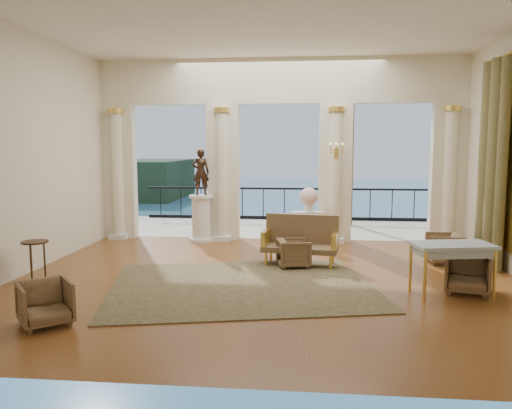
# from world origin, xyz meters

# --- Properties ---
(floor) EXTENTS (9.00, 9.00, 0.00)m
(floor) POSITION_xyz_m (0.00, 0.00, 0.00)
(floor) COLOR #47270C
(floor) RESTS_ON ground
(room_walls) EXTENTS (9.00, 9.00, 9.00)m
(room_walls) POSITION_xyz_m (0.00, -1.12, 2.88)
(room_walls) COLOR #EEE5C7
(room_walls) RESTS_ON ground
(arcade) EXTENTS (9.00, 0.56, 4.50)m
(arcade) POSITION_xyz_m (-0.00, 3.82, 2.58)
(arcade) COLOR #F2E9C4
(arcade) RESTS_ON ground
(terrace) EXTENTS (10.00, 3.60, 0.10)m
(terrace) POSITION_xyz_m (0.00, 5.80, -0.05)
(terrace) COLOR #ACA38F
(terrace) RESTS_ON ground
(balustrade) EXTENTS (9.00, 0.06, 1.03)m
(balustrade) POSITION_xyz_m (0.00, 7.40, 0.41)
(balustrade) COLOR black
(balustrade) RESTS_ON terrace
(palm_tree) EXTENTS (2.00, 2.00, 4.50)m
(palm_tree) POSITION_xyz_m (2.00, 6.60, 4.09)
(palm_tree) COLOR #4C3823
(palm_tree) RESTS_ON terrace
(headland) EXTENTS (22.00, 18.00, 6.00)m
(headland) POSITION_xyz_m (-30.00, 70.00, -3.00)
(headland) COLOR black
(headland) RESTS_ON sea
(sea) EXTENTS (160.00, 160.00, 0.00)m
(sea) POSITION_xyz_m (0.00, 60.00, -6.00)
(sea) COLOR #2A6490
(sea) RESTS_ON ground
(curtain) EXTENTS (0.33, 1.40, 4.09)m
(curtain) POSITION_xyz_m (4.28, 1.50, 2.02)
(curtain) COLOR brown
(curtain) RESTS_ON ground
(window_frame) EXTENTS (0.04, 1.60, 3.40)m
(window_frame) POSITION_xyz_m (4.47, 1.50, 2.10)
(window_frame) COLOR gold
(window_frame) RESTS_ON room_walls
(wall_sconce) EXTENTS (0.30, 0.11, 0.33)m
(wall_sconce) POSITION_xyz_m (1.40, 3.51, 2.23)
(wall_sconce) COLOR gold
(wall_sconce) RESTS_ON arcade
(rug) EXTENTS (5.01, 4.27, 0.02)m
(rug) POSITION_xyz_m (-0.40, -0.41, 0.01)
(rug) COLOR #30321A
(rug) RESTS_ON ground
(armchair_a) EXTENTS (0.87, 0.87, 0.66)m
(armchair_a) POSITION_xyz_m (-2.77, -2.50, 0.33)
(armchair_a) COLOR #4A351C
(armchair_a) RESTS_ON ground
(armchair_b) EXTENTS (0.83, 0.80, 0.70)m
(armchair_b) POSITION_xyz_m (3.30, -0.43, 0.35)
(armchair_b) COLOR #4A351C
(armchair_b) RESTS_ON ground
(armchair_c) EXTENTS (0.63, 0.67, 0.67)m
(armchair_c) POSITION_xyz_m (3.50, 1.67, 0.34)
(armchair_c) COLOR #4A351C
(armchair_c) RESTS_ON ground
(armchair_d) EXTENTS (0.68, 0.71, 0.62)m
(armchair_d) POSITION_xyz_m (0.46, 1.03, 0.31)
(armchair_d) COLOR #4A351C
(armchair_d) RESTS_ON ground
(settee) EXTENTS (1.56, 0.83, 0.99)m
(settee) POSITION_xyz_m (0.59, 1.33, 0.49)
(settee) COLOR #4A351C
(settee) RESTS_ON ground
(game_table) EXTENTS (1.33, 0.89, 0.84)m
(game_table) POSITION_xyz_m (3.00, -0.59, 0.76)
(game_table) COLOR #9CB3C2
(game_table) RESTS_ON ground
(pedestal) EXTENTS (0.63, 0.63, 1.16)m
(pedestal) POSITION_xyz_m (-1.91, 3.50, 0.56)
(pedestal) COLOR silver
(pedestal) RESTS_ON ground
(statue) EXTENTS (0.44, 0.30, 1.14)m
(statue) POSITION_xyz_m (-1.91, 3.50, 1.73)
(statue) COLOR #301F15
(statue) RESTS_ON pedestal
(console_table) EXTENTS (0.88, 0.50, 0.79)m
(console_table) POSITION_xyz_m (0.76, 3.44, 0.65)
(console_table) COLOR silver
(console_table) RESTS_ON ground
(urn) EXTENTS (0.44, 0.44, 0.58)m
(urn) POSITION_xyz_m (0.76, 3.44, 1.12)
(urn) COLOR white
(urn) RESTS_ON console_table
(side_table) EXTENTS (0.45, 0.45, 0.74)m
(side_table) POSITION_xyz_m (-4.00, -0.54, 0.63)
(side_table) COLOR black
(side_table) RESTS_ON ground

